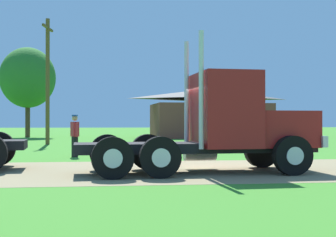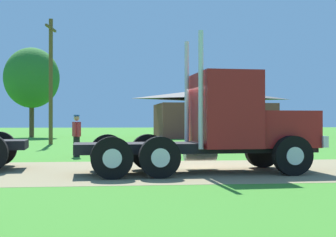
{
  "view_description": "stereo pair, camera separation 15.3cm",
  "coord_description": "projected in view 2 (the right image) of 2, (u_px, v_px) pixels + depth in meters",
  "views": [
    {
      "loc": [
        -3.59,
        -14.45,
        1.5
      ],
      "look_at": [
        -1.91,
        -0.58,
        1.58
      ],
      "focal_mm": 50.86,
      "sensor_mm": 36.0,
      "label": 1
    },
    {
      "loc": [
        -3.44,
        -14.47,
        1.5
      ],
      "look_at": [
        -1.91,
        -0.58,
        1.58
      ],
      "focal_mm": 50.86,
      "sensor_mm": 36.0,
      "label": 2
    }
  ],
  "objects": [
    {
      "name": "ground_plane",
      "position": [
        227.0,
        170.0,
        14.75
      ],
      "size": [
        200.0,
        200.0,
        0.0
      ],
      "primitive_type": "plane",
      "color": "#397D25"
    },
    {
      "name": "dirt_track",
      "position": [
        227.0,
        170.0,
        14.75
      ],
      "size": [
        120.0,
        6.75,
        0.01
      ],
      "primitive_type": "cube",
      "color": "#867955",
      "rests_on": "ground_plane"
    },
    {
      "name": "shed_building",
      "position": [
        213.0,
        114.0,
        44.29
      ],
      "size": [
        11.07,
        7.76,
        4.55
      ],
      "color": "brown",
      "rests_on": "ground_plane"
    },
    {
      "name": "visitor_far_side",
      "position": [
        77.0,
        134.0,
        20.03
      ],
      "size": [
        0.39,
        0.58,
        1.78
      ],
      "color": "#B22D33",
      "rests_on": "ground_plane"
    },
    {
      "name": "tree_mid",
      "position": [
        32.0,
        78.0,
        44.6
      ],
      "size": [
        5.14,
        5.14,
        8.42
      ],
      "color": "#513823",
      "rests_on": "ground_plane"
    },
    {
      "name": "utility_pole_near",
      "position": [
        51.0,
        78.0,
        30.9
      ],
      "size": [
        0.44,
        2.2,
        8.17
      ],
      "color": "brown",
      "rests_on": "ground_plane"
    },
    {
      "name": "truck_foreground_white",
      "position": [
        226.0,
        126.0,
        14.04
      ],
      "size": [
        7.19,
        3.0,
        3.98
      ],
      "color": "black",
      "rests_on": "ground_plane"
    }
  ]
}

